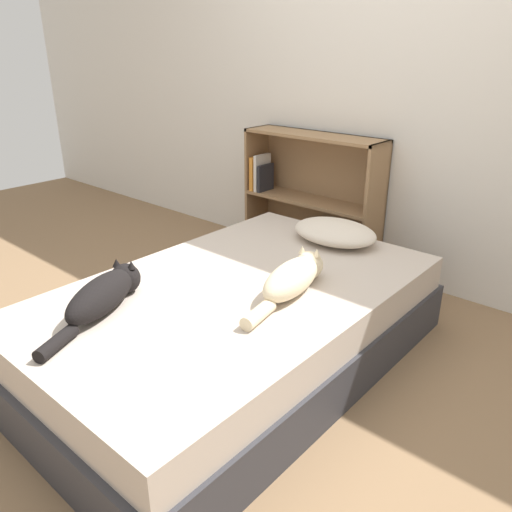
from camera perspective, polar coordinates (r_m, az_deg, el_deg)
ground_plane at (r=2.47m, az=-2.27°, el=-11.78°), size 8.00×8.00×0.00m
wall_back at (r=3.19m, az=15.79°, el=19.30°), size 8.00×0.06×2.50m
bed at (r=2.36m, az=-2.34°, el=-7.84°), size 1.20×1.94×0.40m
pillow at (r=2.78m, az=9.00°, el=2.74°), size 0.48×0.35×0.12m
cat_light at (r=2.19m, az=4.30°, el=-2.45°), size 0.23×0.62×0.15m
cat_dark at (r=2.13m, az=-16.89°, el=-4.11°), size 0.33×0.60×0.15m
bookshelf at (r=3.45m, az=6.38°, el=6.69°), size 0.98×0.26×0.89m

